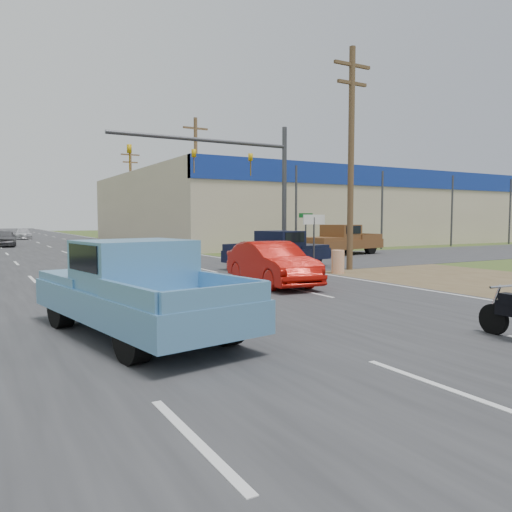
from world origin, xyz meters
TOP-DOWN VIEW (x-y plane):
  - ground at (0.00, 0.00)m, footprint 200.00×200.00m
  - main_road at (0.00, 40.00)m, footprint 15.00×180.00m
  - cross_road at (0.00, 18.00)m, footprint 120.00×10.00m
  - dirt_verge at (11.00, 10.00)m, footprint 8.00×18.00m
  - big_box_store at (32.00, 39.93)m, footprint 50.00×28.10m
  - utility_pole_1 at (9.50, 13.00)m, footprint 2.00×0.28m
  - utility_pole_2 at (9.50, 31.00)m, footprint 2.00×0.28m
  - utility_pole_3 at (9.50, 49.00)m, footprint 2.00×0.28m
  - tree_3 at (55.00, 70.00)m, footprint 8.40×8.40m
  - tree_5 at (30.00, 95.00)m, footprint 7.98×7.98m
  - barrel_0 at (8.00, 12.00)m, footprint 0.56×0.56m
  - barrel_1 at (8.40, 20.50)m, footprint 0.56×0.56m
  - lane_sign at (8.20, 14.00)m, footprint 1.20×0.08m
  - street_name_sign at (8.80, 15.50)m, footprint 0.80×0.08m
  - signal_mast at (5.82, 17.00)m, footprint 9.12×0.40m
  - red_convertible at (3.50, 10.04)m, footprint 1.98×4.73m
  - blue_pickup at (-2.77, 5.10)m, footprint 3.15×6.05m
  - navy_pickup at (7.13, 15.20)m, footprint 5.65×3.23m
  - brown_pickup at (15.22, 20.67)m, footprint 6.20×3.28m
  - distant_car_grey at (-3.21, 41.73)m, footprint 2.06×4.30m
  - distant_car_silver at (-0.50, 58.34)m, footprint 1.77×4.26m

SIDE VIEW (x-z plane):
  - ground at x=0.00m, z-range 0.00..0.00m
  - dirt_verge at x=11.00m, z-range 0.00..0.01m
  - cross_road at x=0.00m, z-range 0.00..0.02m
  - main_road at x=0.00m, z-range 0.00..0.02m
  - barrel_0 at x=8.00m, z-range 0.00..1.00m
  - barrel_1 at x=8.40m, z-range 0.00..1.00m
  - distant_car_silver at x=-0.50m, z-range 0.00..1.23m
  - distant_car_grey at x=-3.21m, z-range 0.00..1.42m
  - red_convertible at x=3.50m, z-range 0.00..1.52m
  - navy_pickup at x=7.13m, z-range 0.01..1.77m
  - blue_pickup at x=-2.77m, z-range 0.01..1.92m
  - brown_pickup at x=15.22m, z-range 0.01..1.96m
  - street_name_sign at x=8.80m, z-range 0.30..2.91m
  - lane_sign at x=8.20m, z-range 0.64..3.16m
  - big_box_store at x=32.00m, z-range 0.01..6.61m
  - signal_mast at x=5.82m, z-range 1.30..8.30m
  - utility_pole_1 at x=9.50m, z-range 0.32..10.32m
  - utility_pole_2 at x=9.50m, z-range 0.32..10.32m
  - utility_pole_3 at x=9.50m, z-range 0.32..10.32m
  - tree_5 at x=30.00m, z-range 0.94..10.82m
  - tree_3 at x=55.00m, z-range 0.99..11.39m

